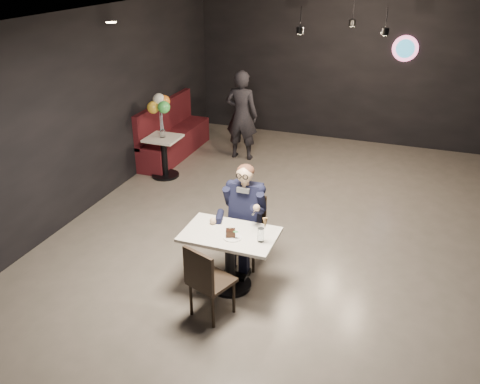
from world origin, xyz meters
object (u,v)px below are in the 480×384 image
at_px(main_table, 230,260).
at_px(balloon_vase, 163,133).
at_px(sundae_glass, 261,235).
at_px(passerby, 242,115).
at_px(side_table, 164,158).
at_px(booth_bench, 174,129).
at_px(seated_man, 246,215).
at_px(chair_far, 245,232).
at_px(chair_near, 212,280).

bearing_deg(main_table, balloon_vase, 130.44).
height_order(sundae_glass, passerby, passerby).
relative_size(side_table, passerby, 0.41).
bearing_deg(booth_bench, seated_man, -50.44).
distance_m(chair_far, booth_bench, 4.12).
height_order(side_table, passerby, passerby).
relative_size(balloon_vase, passerby, 0.08).
relative_size(main_table, chair_near, 1.20).
xyz_separation_m(chair_near, booth_bench, (-2.63, 4.28, 0.09)).
relative_size(chair_near, booth_bench, 0.42).
bearing_deg(passerby, sundae_glass, 111.90).
relative_size(chair_far, side_table, 1.29).
distance_m(main_table, booth_bench, 4.56).
xyz_separation_m(main_table, passerby, (-1.33, 4.08, 0.49)).
distance_m(chair_near, side_table, 4.02).
relative_size(chair_near, side_table, 1.29).
bearing_deg(side_table, main_table, -49.56).
xyz_separation_m(booth_bench, passerby, (1.29, 0.35, 0.32)).
xyz_separation_m(side_table, balloon_vase, (0.00, 0.00, 0.46)).
bearing_deg(booth_bench, chair_near, -58.48).
distance_m(chair_far, seated_man, 0.26).
distance_m(balloon_vase, passerby, 1.68).
bearing_deg(sundae_glass, chair_far, 123.34).
bearing_deg(side_table, chair_far, -43.13).
distance_m(chair_near, seated_man, 1.13).
height_order(seated_man, booth_bench, seated_man).
distance_m(chair_far, passerby, 3.79).
bearing_deg(seated_man, side_table, 136.87).
bearing_deg(seated_man, chair_far, 0.00).
bearing_deg(sundae_glass, balloon_vase, 134.38).
bearing_deg(passerby, seated_man, 109.89).
distance_m(side_table, balloon_vase, 0.46).
bearing_deg(sundae_glass, booth_bench, 128.63).
height_order(main_table, booth_bench, booth_bench).
relative_size(main_table, sundae_glass, 6.54).
bearing_deg(side_table, balloon_vase, 0.00).
height_order(chair_far, chair_near, same).
bearing_deg(booth_bench, main_table, -54.85).
relative_size(seated_man, side_table, 2.01).
xyz_separation_m(side_table, passerby, (0.99, 1.35, 0.51)).
height_order(booth_bench, balloon_vase, booth_bench).
bearing_deg(chair_near, seated_man, 110.21).
relative_size(seated_man, booth_bench, 0.66).
distance_m(main_table, sundae_glass, 0.61).
distance_m(seated_man, side_table, 3.21).
height_order(booth_bench, side_table, booth_bench).
height_order(sundae_glass, balloon_vase, sundae_glass).
height_order(main_table, sundae_glass, sundae_glass).
bearing_deg(side_table, chair_near, -54.67).
relative_size(main_table, chair_far, 1.20).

